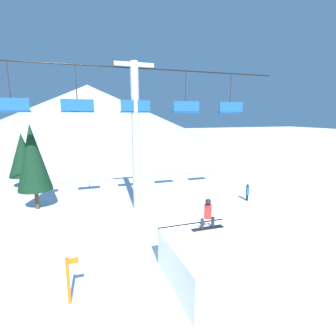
% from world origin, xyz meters
% --- Properties ---
extents(ground_plane, '(220.00, 220.00, 0.00)m').
position_xyz_m(ground_plane, '(0.00, 0.00, 0.00)').
color(ground_plane, white).
extents(mountain_ridge, '(65.25, 65.25, 14.28)m').
position_xyz_m(mountain_ridge, '(0.00, 69.11, 7.14)').
color(mountain_ridge, silver).
rests_on(mountain_ridge, ground_plane).
extents(snow_ramp, '(2.94, 3.60, 1.60)m').
position_xyz_m(snow_ramp, '(0.99, -0.84, 0.80)').
color(snow_ramp, white).
rests_on(snow_ramp, ground_plane).
extents(snowboarder, '(1.36, 0.29, 1.24)m').
position_xyz_m(snowboarder, '(1.39, 0.27, 2.22)').
color(snowboarder, black).
rests_on(snowboarder, snow_ramp).
extents(chairlift, '(19.71, 0.50, 9.24)m').
position_xyz_m(chairlift, '(0.16, 7.76, 5.44)').
color(chairlift, '#B2B2B7').
rests_on(chairlift, ground_plane).
extents(pine_tree_near, '(2.12, 2.12, 5.59)m').
position_xyz_m(pine_tree_near, '(-6.10, 9.85, 3.43)').
color(pine_tree_near, '#4C3823').
rests_on(pine_tree_near, ground_plane).
extents(pine_tree_far, '(2.43, 2.43, 4.62)m').
position_xyz_m(pine_tree_far, '(-7.81, 16.32, 2.76)').
color(pine_tree_far, '#4C3823').
rests_on(pine_tree_far, ground_plane).
extents(trail_marker, '(0.41, 0.10, 1.61)m').
position_xyz_m(trail_marker, '(-3.87, -0.30, 0.86)').
color(trail_marker, orange).
rests_on(trail_marker, ground_plane).
extents(distant_skier, '(0.24, 0.24, 1.23)m').
position_xyz_m(distant_skier, '(8.01, 6.79, 0.67)').
color(distant_skier, black).
rests_on(distant_skier, ground_plane).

